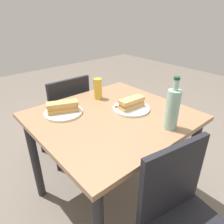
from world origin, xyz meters
name	(u,v)px	position (x,y,z in m)	size (l,w,h in m)	color
ground_plane	(112,195)	(0.00, 0.00, 0.00)	(8.00, 8.00, 0.00)	#6B6056
dining_table	(112,130)	(0.00, 0.00, 0.62)	(0.97, 0.89, 0.74)	#997251
chair_far	(66,115)	(0.00, 0.64, 0.48)	(0.41, 0.41, 0.85)	black
chair_near	(183,220)	(-0.12, -0.64, 0.48)	(0.46, 0.46, 0.85)	black
plate_near	(131,108)	(0.15, -0.03, 0.75)	(0.25, 0.25, 0.01)	white
baguette_sandwich_near	(132,103)	(0.15, -0.03, 0.79)	(0.19, 0.08, 0.07)	tan
knife_near	(125,105)	(0.14, 0.03, 0.76)	(0.18, 0.04, 0.01)	silver
plate_far	(63,112)	(-0.23, 0.22, 0.75)	(0.25, 0.25, 0.01)	silver
baguette_sandwich_far	(63,107)	(-0.23, 0.22, 0.79)	(0.21, 0.14, 0.07)	tan
knife_far	(61,108)	(-0.22, 0.28, 0.76)	(0.17, 0.07, 0.01)	silver
water_bottle	(172,109)	(0.15, -0.34, 0.87)	(0.08, 0.08, 0.31)	#99C6B7
beer_glass	(98,89)	(0.10, 0.27, 0.82)	(0.06, 0.06, 0.16)	gold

